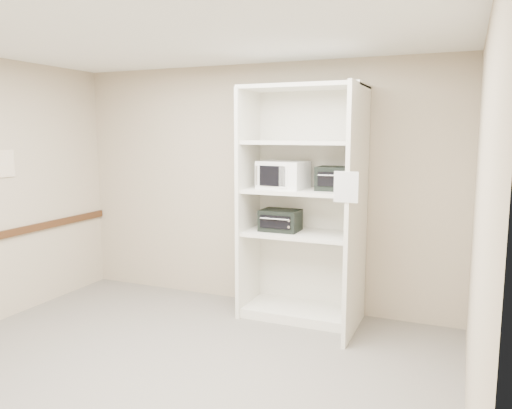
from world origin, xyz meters
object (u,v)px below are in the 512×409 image
at_px(shelving_unit, 306,213).
at_px(toaster_oven_upper, 338,179).
at_px(microwave, 283,175).
at_px(toaster_oven_lower, 280,220).

relative_size(shelving_unit, toaster_oven_upper, 5.83).
xyz_separation_m(shelving_unit, toaster_oven_upper, (0.31, 0.05, 0.36)).
bearing_deg(microwave, shelving_unit, 6.61).
distance_m(microwave, toaster_oven_lower, 0.48).
relative_size(shelving_unit, microwave, 5.08).
distance_m(shelving_unit, toaster_oven_lower, 0.30).
bearing_deg(toaster_oven_lower, toaster_oven_upper, 5.68).
distance_m(shelving_unit, microwave, 0.46).
bearing_deg(shelving_unit, microwave, 179.85).
height_order(shelving_unit, toaster_oven_upper, shelving_unit).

